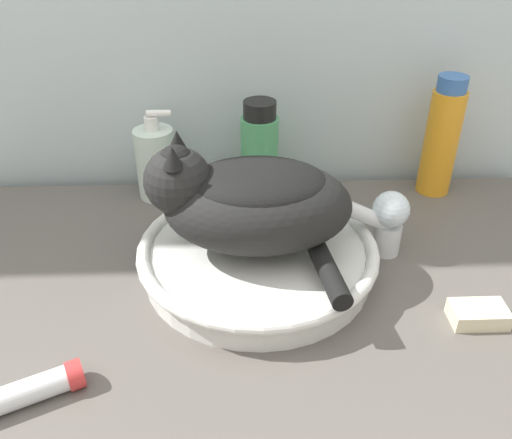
# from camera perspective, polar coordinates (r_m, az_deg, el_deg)

# --- Properties ---
(sink_basin) EXTENTS (0.36, 0.36, 0.05)m
(sink_basin) POSITION_cam_1_polar(r_m,az_deg,el_deg) (0.81, -0.04, -3.81)
(sink_basin) COLOR silver
(sink_basin) RESTS_ON vanity_counter
(cat) EXTENTS (0.29, 0.25, 0.17)m
(cat) POSITION_cam_1_polar(r_m,az_deg,el_deg) (0.76, -0.92, 2.13)
(cat) COLOR black
(cat) RESTS_ON sink_basin
(faucet) EXTENTS (0.13, 0.06, 0.12)m
(faucet) POSITION_cam_1_polar(r_m,az_deg,el_deg) (0.86, 13.35, 0.11)
(faucet) COLOR silver
(faucet) RESTS_ON vanity_counter
(mouthwash_bottle) EXTENTS (0.07, 0.07, 0.18)m
(mouthwash_bottle) POSITION_cam_1_polar(r_m,az_deg,el_deg) (0.99, 0.38, 7.20)
(mouthwash_bottle) COLOR #4CA366
(mouthwash_bottle) RESTS_ON vanity_counter
(shampoo_bottle_tall) EXTENTS (0.06, 0.06, 0.22)m
(shampoo_bottle_tall) POSITION_cam_1_polar(r_m,az_deg,el_deg) (1.05, 18.97, 8.12)
(shampoo_bottle_tall) COLOR orange
(shampoo_bottle_tall) RESTS_ON vanity_counter
(soap_pump_bottle) EXTENTS (0.07, 0.07, 0.17)m
(soap_pump_bottle) POSITION_cam_1_polar(r_m,az_deg,el_deg) (1.01, -10.49, 5.94)
(soap_pump_bottle) COLOR silver
(soap_pump_bottle) RESTS_ON vanity_counter
(cream_tube) EXTENTS (0.13, 0.09, 0.04)m
(cream_tube) POSITION_cam_1_polar(r_m,az_deg,el_deg) (0.70, -22.99, -16.36)
(cream_tube) COLOR silver
(cream_tube) RESTS_ON vanity_counter
(soap_bar) EXTENTS (0.07, 0.05, 0.02)m
(soap_bar) POSITION_cam_1_polar(r_m,az_deg,el_deg) (0.80, 22.35, -9.22)
(soap_bar) COLOR beige
(soap_bar) RESTS_ON vanity_counter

